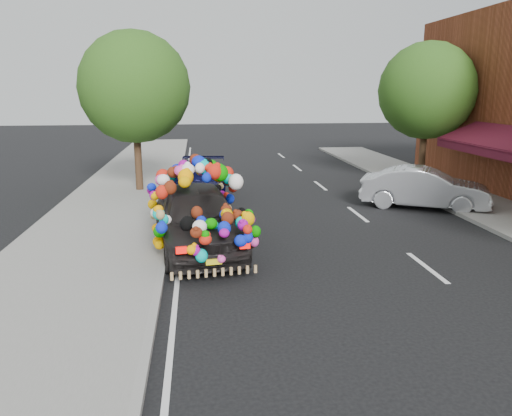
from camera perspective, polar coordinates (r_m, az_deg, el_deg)
The scene contains 9 objects.
ground at distance 11.01m, azimuth 1.59°, elevation -7.55°, with size 100.00×100.00×0.00m, color black.
sidewalk at distance 11.24m, azimuth -20.87°, elevation -7.69°, with size 4.00×60.00×0.12m, color gray.
kerb at distance 10.91m, azimuth -10.82°, elevation -7.62°, with size 0.15×60.00×0.13m, color gray.
lane_markings at distance 12.04m, azimuth 18.92°, elevation -6.41°, with size 6.00×50.00×0.01m, color silver, non-canonical shape.
tree_near_sidewalk at distance 19.81m, azimuth -13.74°, elevation 13.24°, with size 4.20×4.20×6.13m.
tree_far_b at distance 22.30m, azimuth 18.99°, elevation 12.54°, with size 4.00×4.00×5.90m.
plush_art_car at distance 12.48m, azimuth -6.76°, elevation 0.55°, with size 2.95×5.28×2.29m.
navy_sedan at distance 18.09m, azimuth -6.81°, elevation 2.96°, with size 1.95×4.80×1.39m, color black.
silver_hatchback at distance 17.85m, azimuth 18.68°, elevation 2.18°, with size 1.46×4.19×1.38m, color #BBBCC3.
Camera 1 is at (-1.50, -10.18, 3.92)m, focal length 35.00 mm.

